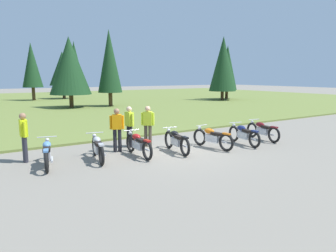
{
  "coord_description": "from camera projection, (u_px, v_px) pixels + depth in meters",
  "views": [
    {
      "loc": [
        -6.57,
        -9.69,
        2.87
      ],
      "look_at": [
        0.0,
        0.6,
        0.9
      ],
      "focal_mm": 33.14,
      "sensor_mm": 36.0,
      "label": 1
    }
  ],
  "objects": [
    {
      "name": "rider_with_back_turned",
      "position": [
        117.0,
        127.0,
        11.74
      ],
      "size": [
        0.51,
        0.35,
        1.67
      ],
      "color": "black",
      "rests_on": "ground"
    },
    {
      "name": "rider_in_hivis_vest",
      "position": [
        129.0,
        124.0,
        12.53
      ],
      "size": [
        0.26,
        0.55,
        1.67
      ],
      "color": "black",
      "rests_on": "ground"
    },
    {
      "name": "motorcycle_navy",
      "position": [
        244.0,
        134.0,
        13.1
      ],
      "size": [
        0.62,
        2.09,
        0.88
      ],
      "color": "black",
      "rests_on": "ground"
    },
    {
      "name": "ground_plane",
      "position": [
        176.0,
        151.0,
        12.01
      ],
      "size": [
        140.0,
        140.0,
        0.0
      ],
      "primitive_type": "plane",
      "color": "gray"
    },
    {
      "name": "forest_treeline",
      "position": [
        6.0,
        64.0,
        33.84
      ],
      "size": [
        43.61,
        28.31,
        8.55
      ],
      "color": "#47331E",
      "rests_on": "ground"
    },
    {
      "name": "motorcycle_silver",
      "position": [
        98.0,
        148.0,
        10.66
      ],
      "size": [
        0.66,
        2.08,
        0.88
      ],
      "color": "black",
      "rests_on": "ground"
    },
    {
      "name": "motorcycle_red",
      "position": [
        138.0,
        144.0,
        11.21
      ],
      "size": [
        0.62,
        2.1,
        0.88
      ],
      "color": "black",
      "rests_on": "ground"
    },
    {
      "name": "motorcycle_black",
      "position": [
        176.0,
        141.0,
        11.8
      ],
      "size": [
        0.62,
        2.09,
        0.88
      ],
      "color": "black",
      "rests_on": "ground"
    },
    {
      "name": "rider_near_row_end",
      "position": [
        148.0,
        124.0,
        12.65
      ],
      "size": [
        0.44,
        0.4,
        1.67
      ],
      "color": "#4C4233",
      "rests_on": "ground"
    },
    {
      "name": "grass_moorland",
      "position": [
        44.0,
        103.0,
        32.94
      ],
      "size": [
        80.0,
        44.0,
        0.1
      ],
      "primitive_type": "cube",
      "color": "olive",
      "rests_on": "ground"
    },
    {
      "name": "motorcycle_orange",
      "position": [
        212.0,
        137.0,
        12.42
      ],
      "size": [
        0.65,
        2.09,
        0.88
      ],
      "color": "black",
      "rests_on": "ground"
    },
    {
      "name": "motorcycle_sky_blue",
      "position": [
        47.0,
        153.0,
        9.88
      ],
      "size": [
        0.73,
        2.07,
        0.88
      ],
      "color": "black",
      "rests_on": "ground"
    },
    {
      "name": "rider_checking_bike",
      "position": [
        24.0,
        134.0,
        10.33
      ],
      "size": [
        0.22,
        0.55,
        1.67
      ],
      "color": "#2D2D38",
      "rests_on": "ground"
    },
    {
      "name": "motorcycle_maroon",
      "position": [
        262.0,
        130.0,
        14.05
      ],
      "size": [
        0.62,
        2.1,
        0.88
      ],
      "color": "black",
      "rests_on": "ground"
    }
  ]
}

